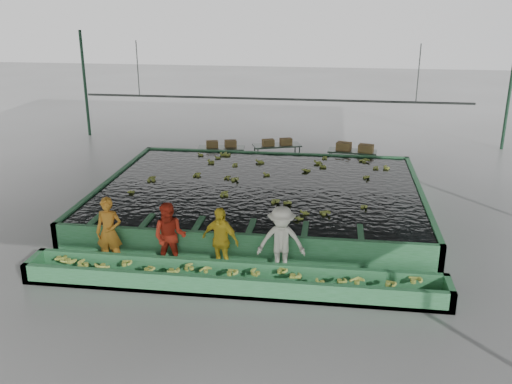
# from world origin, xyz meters

# --- Properties ---
(ground) EXTENTS (80.00, 80.00, 0.00)m
(ground) POSITION_xyz_m (0.00, 0.00, 0.00)
(ground) COLOR gray
(ground) RESTS_ON ground
(shed_roof) EXTENTS (20.00, 22.00, 0.04)m
(shed_roof) POSITION_xyz_m (0.00, 0.00, 5.00)
(shed_roof) COLOR slate
(shed_roof) RESTS_ON shed_posts
(shed_posts) EXTENTS (20.00, 22.00, 5.00)m
(shed_posts) POSITION_xyz_m (0.00, 0.00, 2.50)
(shed_posts) COLOR #1D3E2A
(shed_posts) RESTS_ON ground
(flotation_tank) EXTENTS (10.00, 8.00, 0.90)m
(flotation_tank) POSITION_xyz_m (0.00, 1.50, 0.45)
(flotation_tank) COLOR #327745
(flotation_tank) RESTS_ON ground
(tank_water) EXTENTS (9.70, 7.70, 0.00)m
(tank_water) POSITION_xyz_m (0.00, 1.50, 0.85)
(tank_water) COLOR black
(tank_water) RESTS_ON flotation_tank
(sorting_trough) EXTENTS (10.00, 1.00, 0.50)m
(sorting_trough) POSITION_xyz_m (0.00, -3.60, 0.25)
(sorting_trough) COLOR #327745
(sorting_trough) RESTS_ON ground
(cableway_rail) EXTENTS (0.08, 0.08, 14.00)m
(cableway_rail) POSITION_xyz_m (0.00, 5.00, 3.00)
(cableway_rail) COLOR #59605B
(cableway_rail) RESTS_ON shed_roof
(rail_hanger_left) EXTENTS (0.04, 0.04, 2.00)m
(rail_hanger_left) POSITION_xyz_m (-5.00, 5.00, 4.00)
(rail_hanger_left) COLOR #59605B
(rail_hanger_left) RESTS_ON shed_roof
(rail_hanger_right) EXTENTS (0.04, 0.04, 2.00)m
(rail_hanger_right) POSITION_xyz_m (5.00, 5.00, 4.00)
(rail_hanger_right) COLOR #59605B
(rail_hanger_right) RESTS_ON shed_roof
(worker_a) EXTENTS (0.69, 0.48, 1.82)m
(worker_a) POSITION_xyz_m (-3.27, -2.80, 0.91)
(worker_a) COLOR #BA751F
(worker_a) RESTS_ON ground
(worker_b) EXTENTS (0.88, 0.69, 1.76)m
(worker_b) POSITION_xyz_m (-1.70, -2.80, 0.88)
(worker_b) COLOR red
(worker_b) RESTS_ON ground
(worker_c) EXTENTS (1.09, 0.73, 1.72)m
(worker_c) POSITION_xyz_m (-0.43, -2.80, 0.86)
(worker_c) COLOR yellow
(worker_c) RESTS_ON ground
(worker_d) EXTENTS (1.23, 0.77, 1.82)m
(worker_d) POSITION_xyz_m (1.08, -2.80, 0.91)
(worker_d) COLOR beige
(worker_d) RESTS_ON ground
(packing_table_left) EXTENTS (1.90, 0.94, 0.83)m
(packing_table_left) POSITION_xyz_m (-2.18, 6.14, 0.42)
(packing_table_left) COLOR #59605B
(packing_table_left) RESTS_ON ground
(packing_table_mid) EXTENTS (2.03, 1.33, 0.86)m
(packing_table_mid) POSITION_xyz_m (-0.02, 6.76, 0.43)
(packing_table_mid) COLOR #59605B
(packing_table_mid) RESTS_ON ground
(packing_table_right) EXTENTS (1.92, 0.92, 0.84)m
(packing_table_right) POSITION_xyz_m (2.96, 6.32, 0.42)
(packing_table_right) COLOR #59605B
(packing_table_right) RESTS_ON ground
(box_stack_left) EXTENTS (1.23, 0.66, 0.26)m
(box_stack_left) POSITION_xyz_m (-2.18, 6.19, 0.83)
(box_stack_left) COLOR olive
(box_stack_left) RESTS_ON packing_table_left
(box_stack_mid) EXTENTS (1.23, 0.72, 0.26)m
(box_stack_mid) POSITION_xyz_m (-0.01, 6.67, 0.86)
(box_stack_mid) COLOR olive
(box_stack_mid) RESTS_ON packing_table_mid
(box_stack_right) EXTENTS (1.46, 0.75, 0.30)m
(box_stack_right) POSITION_xyz_m (3.04, 6.23, 0.84)
(box_stack_right) COLOR olive
(box_stack_right) RESTS_ON packing_table_right
(floating_bananas) EXTENTS (9.10, 6.20, 0.12)m
(floating_bananas) POSITION_xyz_m (0.00, 2.30, 0.85)
(floating_bananas) COLOR #99AA3D
(floating_bananas) RESTS_ON tank_water
(trough_bananas) EXTENTS (9.03, 0.60, 0.12)m
(trough_bananas) POSITION_xyz_m (0.00, -3.60, 0.40)
(trough_bananas) COLOR #99AA3D
(trough_bananas) RESTS_ON sorting_trough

